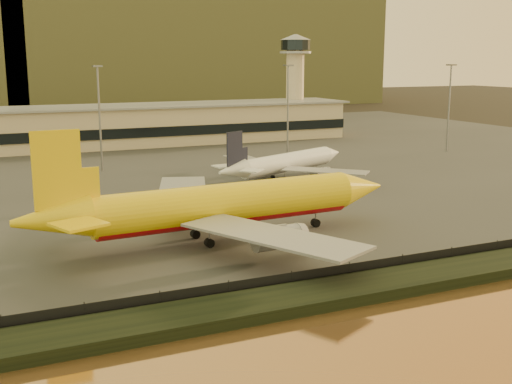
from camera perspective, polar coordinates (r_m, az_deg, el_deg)
ground at (r=90.55m, az=2.74°, el=-5.66°), size 900.00×900.00×0.00m
embankment at (r=76.40m, az=8.61°, el=-8.58°), size 320.00×7.00×1.40m
tarmac at (r=178.39m, az=-11.28°, el=2.82°), size 320.00×220.00×0.20m
perimeter_fence at (r=79.38m, az=7.05°, el=-7.28°), size 300.00×0.05×2.20m
terminal_building at (r=205.01m, az=-17.29°, el=5.38°), size 202.00×25.00×12.60m
control_tower at (r=235.00m, az=3.50°, el=10.40°), size 11.20×11.20×35.50m
apron_light_masts at (r=161.74m, az=-4.63°, el=7.68°), size 152.20×12.20×25.40m
dhl_cargo_jet at (r=96.11m, az=-3.10°, el=-1.21°), size 59.83×58.55×17.87m
white_narrowbody_jet at (r=146.13m, az=2.62°, el=2.59°), size 40.31×38.10×12.21m
gse_vehicle_yellow at (r=128.42m, az=5.38°, el=-0.02°), size 3.84×2.47×1.59m
gse_vehicle_white at (r=116.25m, az=-8.91°, el=-1.35°), size 3.88×2.30×1.64m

